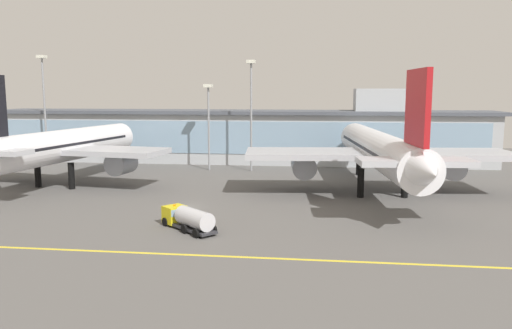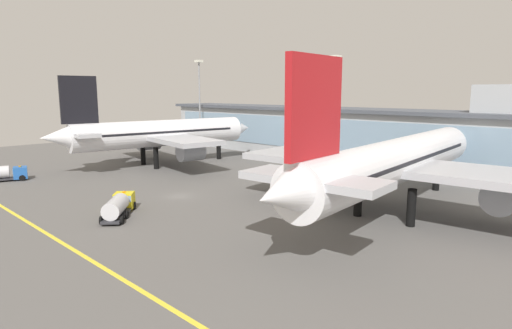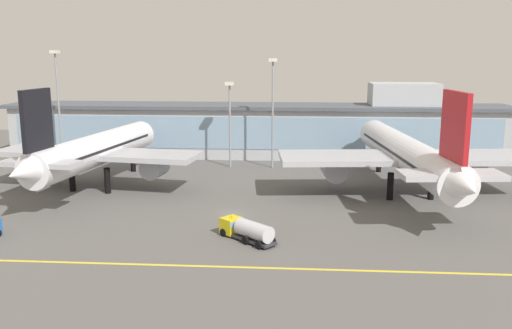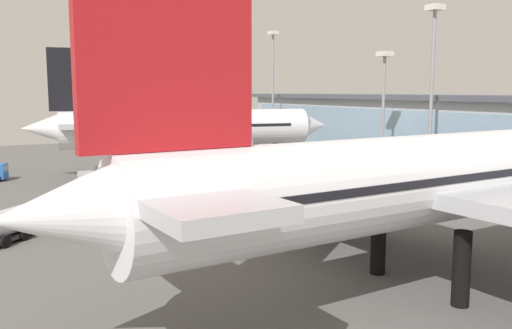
# 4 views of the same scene
# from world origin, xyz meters

# --- Properties ---
(ground_plane) EXTENTS (180.00, 180.00, 0.00)m
(ground_plane) POSITION_xyz_m (0.00, 0.00, 0.00)
(ground_plane) COLOR #5B5956
(taxiway_centreline_stripe) EXTENTS (144.00, 0.50, 0.01)m
(taxiway_centreline_stripe) POSITION_xyz_m (0.00, -22.00, 0.01)
(taxiway_centreline_stripe) COLOR yellow
(taxiway_centreline_stripe) RESTS_ON ground
(terminal_building) EXTENTS (121.96, 14.00, 17.88)m
(terminal_building) POSITION_xyz_m (1.76, 49.57, 6.83)
(terminal_building) COLOR #ADB2B7
(terminal_building) RESTS_ON ground
(airliner_near_left) EXTENTS (39.59, 49.59, 19.67)m
(airliner_near_left) POSITION_xyz_m (-27.05, 14.42, 7.20)
(airliner_near_left) COLOR black
(airliner_near_left) RESTS_ON ground
(airliner_near_right) EXTENTS (45.71, 59.01, 19.95)m
(airliner_near_right) POSITION_xyz_m (29.54, 14.08, 7.29)
(airliner_near_right) COLOR black
(airliner_near_right) RESTS_ON ground
(fuel_tanker_truck) EXTENTS (8.33, 7.87, 2.90)m
(fuel_tanker_truck) POSITION_xyz_m (3.30, -12.31, 1.51)
(fuel_tanker_truck) COLOR black
(fuel_tanker_truck) RESTS_ON ground
(baggage_tug_near) EXTENTS (5.31, 9.35, 2.90)m
(baggage_tug_near) POSITION_xyz_m (-33.27, -16.35, 1.51)
(baggage_tug_near) COLOR black
(baggage_tug_near) RESTS_ON ground
(apron_light_mast_west) EXTENTS (1.80, 1.80, 25.56)m
(apron_light_mast_west) POSITION_xyz_m (-44.81, 39.68, 16.52)
(apron_light_mast_west) COLOR gray
(apron_light_mast_west) RESTS_ON ground
(apron_light_mast_centre) EXTENTS (1.80, 1.80, 23.84)m
(apron_light_mast_centre) POSITION_xyz_m (4.81, 35.69, 15.58)
(apron_light_mast_centre) COLOR gray
(apron_light_mast_centre) RESTS_ON ground
(apron_light_mast_east) EXTENTS (1.80, 1.80, 18.78)m
(apron_light_mast_east) POSITION_xyz_m (-4.60, 35.85, 12.73)
(apron_light_mast_east) COLOR gray
(apron_light_mast_east) RESTS_ON ground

